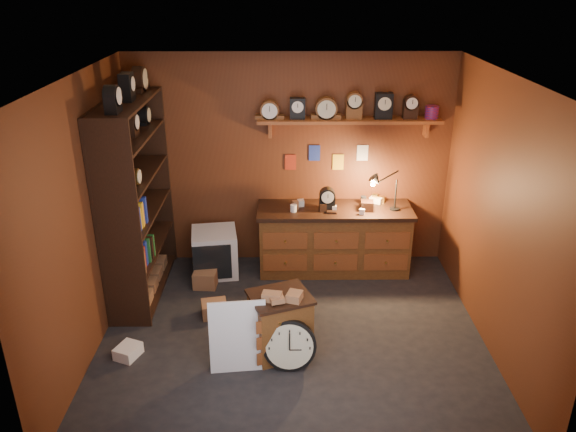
# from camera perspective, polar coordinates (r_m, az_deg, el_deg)

# --- Properties ---
(floor) EXTENTS (4.00, 4.00, 0.00)m
(floor) POSITION_cam_1_polar(r_m,az_deg,el_deg) (6.08, 0.44, -12.09)
(floor) COLOR black
(floor) RESTS_ON ground
(room_shell) EXTENTS (4.02, 3.62, 2.71)m
(room_shell) POSITION_cam_1_polar(r_m,az_deg,el_deg) (5.37, 0.96, 3.71)
(room_shell) COLOR #5B2C15
(room_shell) RESTS_ON ground
(shelving_unit) EXTENTS (0.47, 1.60, 2.58)m
(shelving_unit) POSITION_cam_1_polar(r_m,az_deg,el_deg) (6.58, -15.48, 2.27)
(shelving_unit) COLOR black
(shelving_unit) RESTS_ON ground
(workbench) EXTENTS (1.93, 0.66, 1.36)m
(workbench) POSITION_cam_1_polar(r_m,az_deg,el_deg) (7.14, 4.70, -2.01)
(workbench) COLOR brown
(workbench) RESTS_ON ground
(low_cabinet) EXTENTS (0.71, 0.66, 0.75)m
(low_cabinet) POSITION_cam_1_polar(r_m,az_deg,el_deg) (5.66, -0.80, -10.65)
(low_cabinet) COLOR brown
(low_cabinet) RESTS_ON ground
(big_round_clock) EXTENTS (0.52, 0.17, 0.52)m
(big_round_clock) POSITION_cam_1_polar(r_m,az_deg,el_deg) (5.52, 0.15, -13.04)
(big_round_clock) COLOR black
(big_round_clock) RESTS_ON ground
(white_panel) EXTENTS (0.56, 0.21, 0.72)m
(white_panel) POSITION_cam_1_polar(r_m,az_deg,el_deg) (5.70, -4.99, -15.00)
(white_panel) COLOR silver
(white_panel) RESTS_ON ground
(mini_fridge) EXTENTS (0.62, 0.64, 0.57)m
(mini_fridge) POSITION_cam_1_polar(r_m,az_deg,el_deg) (7.18, -7.44, -3.67)
(mini_fridge) COLOR silver
(mini_fridge) RESTS_ON ground
(floor_box_a) EXTENTS (0.32, 0.28, 0.17)m
(floor_box_a) POSITION_cam_1_polar(r_m,az_deg,el_deg) (6.41, -7.49, -9.34)
(floor_box_a) COLOR #966441
(floor_box_a) RESTS_ON ground
(floor_box_b) EXTENTS (0.28, 0.30, 0.12)m
(floor_box_b) POSITION_cam_1_polar(r_m,az_deg,el_deg) (5.99, -15.94, -13.07)
(floor_box_b) COLOR white
(floor_box_b) RESTS_ON ground
(floor_box_c) EXTENTS (0.29, 0.25, 0.21)m
(floor_box_c) POSITION_cam_1_polar(r_m,az_deg,el_deg) (6.97, -8.40, -6.35)
(floor_box_c) COLOR #966441
(floor_box_c) RESTS_ON ground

